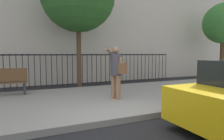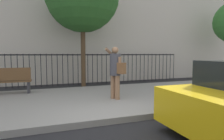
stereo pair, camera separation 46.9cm
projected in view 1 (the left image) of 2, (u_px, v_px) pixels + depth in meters
The scene contains 6 objects.
ground_plane at pixel (123, 124), 4.37m from camera, with size 60.00×60.00×0.00m, color black.
sidewalk at pixel (93, 100), 6.37m from camera, with size 28.00×4.40×0.15m, color gray.
iron_fence at pixel (70, 65), 9.67m from camera, with size 12.03×0.04×1.60m.
pedestrian_on_phone at pixel (116, 69), 6.09m from camera, with size 0.56×0.72×1.67m.
street_bench at pixel (2, 81), 6.58m from camera, with size 1.60×0.45×0.95m.
street_tree_mid at pixel (224, 24), 11.86m from camera, with size 2.48×2.48×4.72m.
Camera 1 is at (-1.94, -3.79, 1.59)m, focal length 30.87 mm.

